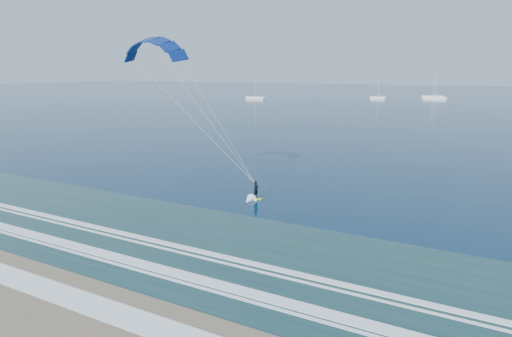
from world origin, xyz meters
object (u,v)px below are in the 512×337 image
object	(u,v)px
sailboat_2	(433,97)
sailboat_0	(255,98)
kitesurfer_rig	(202,112)
sailboat_7	(435,98)
sailboat_1	(378,98)

from	to	relation	value
sailboat_2	sailboat_0	bearing A→B (deg)	-145.37
kitesurfer_rig	sailboat_2	world-z (taller)	kitesurfer_rig
kitesurfer_rig	sailboat_7	size ratio (longest dim) A/B	1.31
kitesurfer_rig	sailboat_1	distance (m)	190.81
sailboat_0	sailboat_7	distance (m)	87.81
sailboat_2	sailboat_7	world-z (taller)	sailboat_7
kitesurfer_rig	sailboat_7	bearing A→B (deg)	91.32
kitesurfer_rig	sailboat_1	bearing A→B (deg)	98.98
sailboat_0	sailboat_1	size ratio (longest dim) A/B	1.29
sailboat_7	sailboat_2	bearing A→B (deg)	104.11
kitesurfer_rig	sailboat_2	size ratio (longest dim) A/B	1.37
sailboat_1	sailboat_2	xyz separation A→B (m)	(22.44, 21.66, 0.02)
sailboat_0	sailboat_1	bearing A→B (deg)	29.83
kitesurfer_rig	sailboat_1	size ratio (longest dim) A/B	1.81
sailboat_0	sailboat_2	bearing A→B (deg)	34.63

